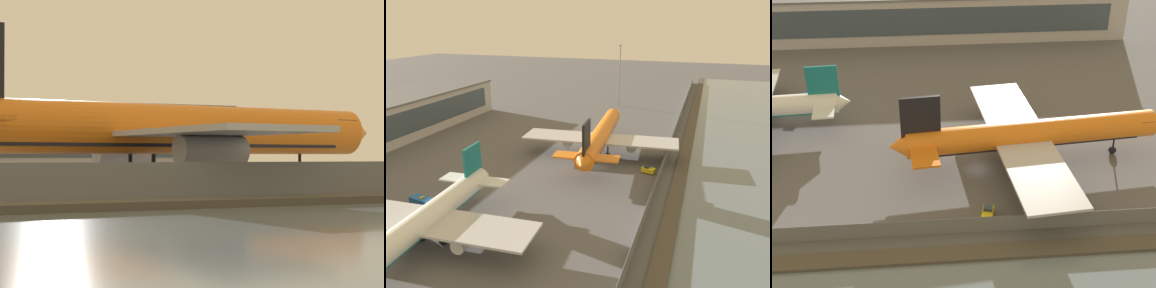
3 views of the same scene
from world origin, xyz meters
TOP-DOWN VIEW (x-y plane):
  - ground_plane at (0.00, 0.00)m, footprint 500.00×500.00m
  - shoreline_seawall at (0.00, -20.50)m, footprint 320.00×3.00m
  - perimeter_fence at (0.00, -16.00)m, footprint 280.00×0.10m
  - cargo_jet_orange at (8.90, 1.52)m, footprint 48.28×41.62m
  - passenger_jet_white_teal at (-43.12, 16.20)m, footprint 43.40×37.38m
  - baggage_tug at (0.30, -12.96)m, footprint 2.32×3.49m
  - ops_van at (-32.17, 25.87)m, footprint 2.95×5.48m
  - apron_light_mast_apron_west at (69.55, 10.80)m, footprint 3.20×0.40m

SIDE VIEW (x-z plane):
  - ground_plane at x=0.00m, z-range 0.00..0.00m
  - shoreline_seawall at x=0.00m, z-range 0.00..0.50m
  - baggage_tug at x=0.30m, z-range -0.09..1.71m
  - ops_van at x=-32.17m, z-range 0.04..2.52m
  - perimeter_fence at x=0.00m, z-range 0.00..2.71m
  - passenger_jet_white_teal at x=-43.12m, z-range -1.47..10.95m
  - cargo_jet_orange at x=8.90m, z-range -1.67..12.48m
  - apron_light_mast_apron_west at x=69.55m, z-range 1.32..26.62m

